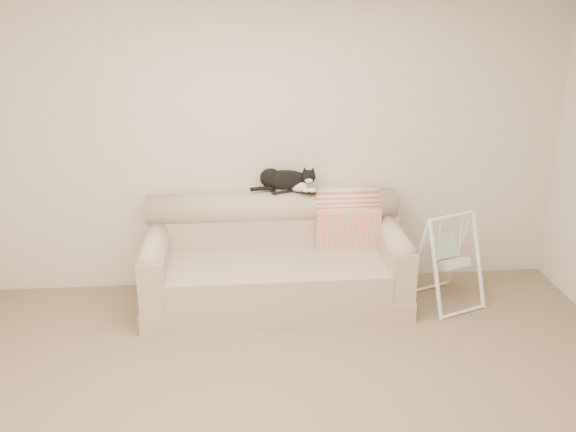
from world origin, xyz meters
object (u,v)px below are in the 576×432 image
object	(u,v)px
sofa	(275,262)
remote_a	(282,191)
remote_b	(306,192)
baby_swing	(447,259)
tuxedo_cat	(286,180)

from	to	relation	value
sofa	remote_a	world-z (taller)	remote_a
remote_b	baby_swing	distance (m)	1.32
sofa	baby_swing	world-z (taller)	sofa
remote_b	tuxedo_cat	size ratio (longest dim) A/B	0.30
baby_swing	tuxedo_cat	bearing A→B (deg)	162.26
tuxedo_cat	remote_a	bearing A→B (deg)	-151.02
remote_a	remote_b	xyz separation A→B (m)	(0.21, -0.03, -0.00)
remote_b	remote_a	bearing A→B (deg)	170.92
baby_swing	remote_a	bearing A→B (deg)	163.61
remote_a	baby_swing	distance (m)	1.52
remote_a	tuxedo_cat	world-z (taller)	tuxedo_cat
remote_a	baby_swing	xyz separation A→B (m)	(1.37, -0.40, -0.51)
sofa	tuxedo_cat	distance (m)	0.71
remote_b	baby_swing	bearing A→B (deg)	-17.62
sofa	remote_b	xyz separation A→B (m)	(0.28, 0.20, 0.56)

